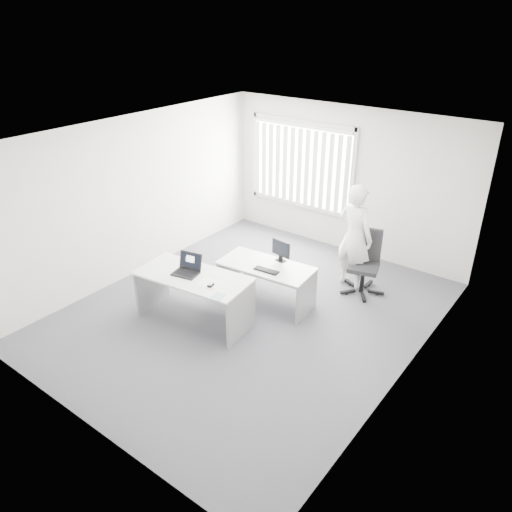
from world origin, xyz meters
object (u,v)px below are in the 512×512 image
Objects in this scene: laptop at (185,266)px; monitor at (281,251)px; desk_far at (266,276)px; person at (355,237)px; desk_near at (194,288)px; office_chair at (363,273)px.

laptop reaches higher than monitor.
monitor is (0.10, 0.26, 0.37)m from desk_far.
desk_far is at bearing -103.41° from monitor.
laptop is at bearing -112.27° from monitor.
desk_far is 1.38m from laptop.
desk_near is at bearing 72.00° from person.
person is (0.84, 1.35, 0.43)m from desk_far.
desk_near is 1.16× the size of desk_far.
person is 4.94× the size of laptop.
person is (-0.25, 0.06, 0.58)m from office_chair.
office_chair is at bearing 44.64° from desk_far.
person is at bearing 150.32° from office_chair.
desk_near is 4.85× the size of laptop.
desk_far is 4.20× the size of laptop.
person is 2.90m from laptop.
monitor is (-0.75, -1.09, -0.05)m from person.
desk_near is at bearing -109.36° from monitor.
desk_far is 0.85× the size of person.
desk_near is 0.38m from laptop.
desk_far is at bearing -146.60° from office_chair.
laptop is (-0.67, -1.12, 0.44)m from desk_far.
person reaches higher than office_chair.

